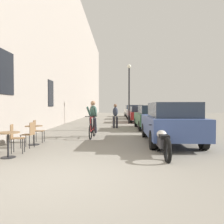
{
  "coord_description": "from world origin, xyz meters",
  "views": [
    {
      "loc": [
        1.14,
        -4.48,
        1.45
      ],
      "look_at": [
        0.64,
        16.8,
        0.89
      ],
      "focal_mm": 35.78,
      "sensor_mm": 36.0,
      "label": 1
    }
  ],
  "objects_px": {
    "cafe_table_near": "(8,139)",
    "cafe_chair_mid_toward_street": "(37,129)",
    "parked_car_nearest": "(170,122)",
    "pedestrian_mid": "(115,114)",
    "parked_car_fourth": "(135,112)",
    "street_lamp": "(129,86)",
    "parked_car_fifth": "(132,111)",
    "cyclist_on_bicycle": "(93,120)",
    "cafe_table_mid": "(34,131)",
    "pedestrian_near": "(92,114)",
    "parked_car_third": "(138,114)",
    "cafe_chair_near_toward_street": "(15,136)",
    "cafe_chair_mid_toward_wall": "(30,133)",
    "parked_car_second": "(151,117)",
    "parked_motorcycle": "(162,142)"
  },
  "relations": [
    {
      "from": "cafe_table_near",
      "to": "cafe_chair_mid_toward_street",
      "type": "xyz_separation_m",
      "value": [
        -0.13,
        2.65,
        -0.0
      ]
    },
    {
      "from": "parked_car_nearest",
      "to": "pedestrian_mid",
      "type": "bearing_deg",
      "value": 110.29
    },
    {
      "from": "parked_car_fourth",
      "to": "street_lamp",
      "type": "bearing_deg",
      "value": -98.44
    },
    {
      "from": "street_lamp",
      "to": "parked_car_fifth",
      "type": "xyz_separation_m",
      "value": [
        1.03,
        12.45,
        -2.28
      ]
    },
    {
      "from": "cafe_chair_mid_toward_street",
      "to": "cyclist_on_bicycle",
      "type": "xyz_separation_m",
      "value": [
        2.07,
        1.52,
        0.29
      ]
    },
    {
      "from": "parked_car_nearest",
      "to": "cafe_chair_mid_toward_street",
      "type": "bearing_deg",
      "value": 179.76
    },
    {
      "from": "cafe_table_mid",
      "to": "pedestrian_near",
      "type": "distance_m",
      "value": 5.22
    },
    {
      "from": "cafe_chair_mid_toward_street",
      "to": "parked_car_third",
      "type": "height_order",
      "value": "parked_car_third"
    },
    {
      "from": "cafe_chair_near_toward_street",
      "to": "parked_car_nearest",
      "type": "xyz_separation_m",
      "value": [
        5.22,
        2.01,
        0.3
      ]
    },
    {
      "from": "cafe_chair_near_toward_street",
      "to": "street_lamp",
      "type": "distance_m",
      "value": 12.71
    },
    {
      "from": "parked_car_fourth",
      "to": "pedestrian_mid",
      "type": "bearing_deg",
      "value": -101.25
    },
    {
      "from": "parked_car_fourth",
      "to": "pedestrian_near",
      "type": "bearing_deg",
      "value": -105.83
    },
    {
      "from": "parked_car_nearest",
      "to": "cafe_table_mid",
      "type": "bearing_deg",
      "value": -174.1
    },
    {
      "from": "pedestrian_mid",
      "to": "cafe_table_mid",
      "type": "bearing_deg",
      "value": -114.86
    },
    {
      "from": "cafe_table_mid",
      "to": "cafe_chair_mid_toward_street",
      "type": "xyz_separation_m",
      "value": [
        -0.08,
        0.56,
        -0.0
      ]
    },
    {
      "from": "cafe_chair_near_toward_street",
      "to": "cyclist_on_bicycle",
      "type": "xyz_separation_m",
      "value": [
        2.01,
        3.55,
        0.29
      ]
    },
    {
      "from": "cafe_chair_mid_toward_wall",
      "to": "pedestrian_near",
      "type": "xyz_separation_m",
      "value": [
        1.58,
        5.52,
        0.45
      ]
    },
    {
      "from": "cafe_table_mid",
      "to": "cafe_chair_mid_toward_wall",
      "type": "relative_size",
      "value": 0.81
    },
    {
      "from": "cyclist_on_bicycle",
      "to": "parked_car_fifth",
      "type": "bearing_deg",
      "value": 81.34
    },
    {
      "from": "cafe_chair_near_toward_street",
      "to": "parked_car_fifth",
      "type": "distance_m",
      "value": 24.73
    },
    {
      "from": "pedestrian_near",
      "to": "parked_car_second",
      "type": "bearing_deg",
      "value": 16.19
    },
    {
      "from": "cafe_chair_near_toward_street",
      "to": "parked_car_fourth",
      "type": "height_order",
      "value": "parked_car_fourth"
    },
    {
      "from": "cafe_chair_mid_toward_wall",
      "to": "parked_car_third",
      "type": "xyz_separation_m",
      "value": [
        4.96,
        12.52,
        0.22
      ]
    },
    {
      "from": "parked_motorcycle",
      "to": "cafe_chair_mid_toward_street",
      "type": "bearing_deg",
      "value": 152.95
    },
    {
      "from": "street_lamp",
      "to": "parked_car_third",
      "type": "relative_size",
      "value": 1.22
    },
    {
      "from": "cafe_chair_mid_toward_wall",
      "to": "pedestrian_near",
      "type": "height_order",
      "value": "pedestrian_near"
    },
    {
      "from": "parked_car_third",
      "to": "parked_car_fifth",
      "type": "bearing_deg",
      "value": 89.48
    },
    {
      "from": "cafe_chair_mid_toward_wall",
      "to": "parked_car_second",
      "type": "xyz_separation_m",
      "value": [
        5.18,
        6.57,
        0.26
      ]
    },
    {
      "from": "cafe_table_near",
      "to": "pedestrian_near",
      "type": "relative_size",
      "value": 0.42
    },
    {
      "from": "cyclist_on_bicycle",
      "to": "parked_motorcycle",
      "type": "relative_size",
      "value": 0.82
    },
    {
      "from": "street_lamp",
      "to": "pedestrian_near",
      "type": "bearing_deg",
      "value": -114.71
    },
    {
      "from": "cafe_chair_near_toward_street",
      "to": "parked_car_second",
      "type": "height_order",
      "value": "parked_car_second"
    },
    {
      "from": "parked_car_nearest",
      "to": "parked_car_fourth",
      "type": "xyz_separation_m",
      "value": [
        -0.06,
        16.7,
        -0.0
      ]
    },
    {
      "from": "cafe_table_near",
      "to": "cafe_chair_mid_toward_wall",
      "type": "height_order",
      "value": "cafe_chair_mid_toward_wall"
    },
    {
      "from": "parked_car_fourth",
      "to": "parked_motorcycle",
      "type": "xyz_separation_m",
      "value": [
        -0.7,
        -18.99,
        -0.41
      ]
    },
    {
      "from": "cafe_table_near",
      "to": "parked_car_nearest",
      "type": "xyz_separation_m",
      "value": [
        5.14,
        2.62,
        0.3
      ]
    },
    {
      "from": "pedestrian_near",
      "to": "parked_car_second",
      "type": "xyz_separation_m",
      "value": [
        3.6,
        1.05,
        -0.19
      ]
    },
    {
      "from": "parked_car_third",
      "to": "parked_car_nearest",
      "type": "bearing_deg",
      "value": -89.2
    },
    {
      "from": "cyclist_on_bicycle",
      "to": "parked_car_nearest",
      "type": "relative_size",
      "value": 0.39
    },
    {
      "from": "cafe_table_near",
      "to": "parked_car_fourth",
      "type": "xyz_separation_m",
      "value": [
        5.09,
        19.33,
        0.3
      ]
    },
    {
      "from": "parked_car_nearest",
      "to": "parked_motorcycle",
      "type": "height_order",
      "value": "parked_car_nearest"
    },
    {
      "from": "street_lamp",
      "to": "parked_motorcycle",
      "type": "relative_size",
      "value": 2.28
    },
    {
      "from": "cafe_table_near",
      "to": "pedestrian_mid",
      "type": "distance_m",
      "value": 9.07
    },
    {
      "from": "cafe_table_mid",
      "to": "parked_car_nearest",
      "type": "distance_m",
      "value": 5.23
    },
    {
      "from": "parked_motorcycle",
      "to": "parked_car_fifth",
      "type": "bearing_deg",
      "value": 88.38
    },
    {
      "from": "cafe_chair_mid_toward_street",
      "to": "parked_car_nearest",
      "type": "xyz_separation_m",
      "value": [
        5.27,
        -0.02,
        0.3
      ]
    },
    {
      "from": "pedestrian_near",
      "to": "pedestrian_mid",
      "type": "xyz_separation_m",
      "value": [
        1.35,
        1.55,
        -0.07
      ]
    },
    {
      "from": "parked_car_second",
      "to": "parked_car_fourth",
      "type": "relative_size",
      "value": 0.95
    },
    {
      "from": "cafe_table_mid",
      "to": "parked_car_fourth",
      "type": "distance_m",
      "value": 17.99
    },
    {
      "from": "cyclist_on_bicycle",
      "to": "pedestrian_near",
      "type": "relative_size",
      "value": 1.02
    }
  ]
}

